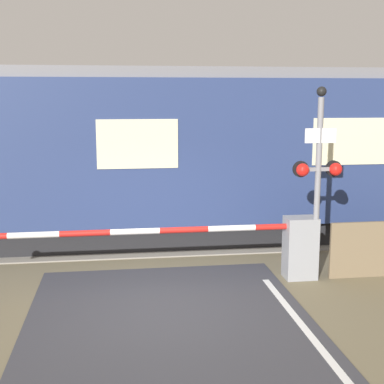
% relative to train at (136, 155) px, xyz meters
% --- Properties ---
extents(ground_plane, '(80.00, 80.00, 0.00)m').
position_rel_train_xyz_m(ground_plane, '(0.32, -4.33, -2.10)').
color(ground_plane, '#6B6047').
extents(track_bed, '(36.00, 3.20, 0.13)m').
position_rel_train_xyz_m(track_bed, '(0.32, 0.00, -2.07)').
color(track_bed, gray).
rests_on(track_bed, ground_plane).
extents(train, '(17.19, 2.87, 4.10)m').
position_rel_train_xyz_m(train, '(0.00, 0.00, 0.00)').
color(train, black).
rests_on(train, ground_plane).
extents(crossing_barrier, '(6.72, 0.44, 1.20)m').
position_rel_train_xyz_m(crossing_barrier, '(2.40, -3.24, -1.41)').
color(crossing_barrier, gray).
rests_on(crossing_barrier, ground_plane).
extents(signal_post, '(0.93, 0.26, 3.65)m').
position_rel_train_xyz_m(signal_post, '(3.25, -3.41, -0.03)').
color(signal_post, gray).
rests_on(signal_post, ground_plane).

